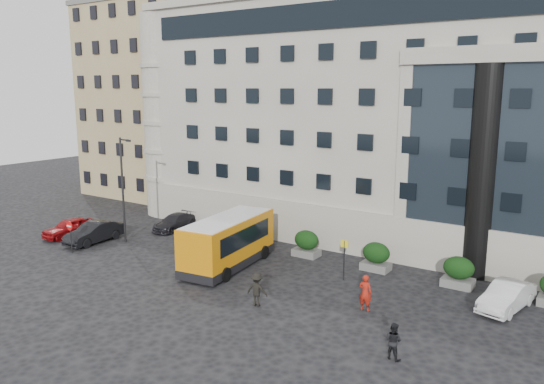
% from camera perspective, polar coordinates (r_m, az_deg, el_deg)
% --- Properties ---
extents(ground, '(120.00, 120.00, 0.00)m').
position_cam_1_polar(ground, '(32.10, -5.38, -10.06)').
color(ground, black).
rests_on(ground, ground).
extents(civic_building, '(44.00, 24.00, 18.00)m').
position_cam_1_polar(civic_building, '(46.96, 17.95, 7.45)').
color(civic_building, gray).
rests_on(civic_building, ground).
extents(entrance_column, '(1.80, 1.80, 13.00)m').
position_cam_1_polar(entrance_column, '(34.44, 21.74, 1.86)').
color(entrance_column, black).
rests_on(entrance_column, ground).
extents(apartment_near, '(14.00, 14.00, 20.00)m').
position_cam_1_polar(apartment_near, '(60.96, -11.13, 9.44)').
color(apartment_near, '#9A8459').
rests_on(apartment_near, ground).
extents(apartment_far, '(13.00, 13.00, 22.00)m').
position_cam_1_polar(apartment_far, '(76.51, -3.04, 10.68)').
color(apartment_far, '#83654C').
rests_on(apartment_far, ground).
extents(hedge_a, '(1.80, 1.26, 1.84)m').
position_cam_1_polar(hedge_a, '(39.99, -2.73, -4.32)').
color(hedge_a, '#575755').
rests_on(hedge_a, ground).
extents(hedge_b, '(1.80, 1.26, 1.84)m').
position_cam_1_polar(hedge_b, '(37.22, 3.73, -5.52)').
color(hedge_b, '#575755').
rests_on(hedge_b, ground).
extents(hedge_c, '(1.80, 1.26, 1.84)m').
position_cam_1_polar(hedge_c, '(35.00, 11.13, -6.79)').
color(hedge_c, '#575755').
rests_on(hedge_c, ground).
extents(hedge_d, '(1.80, 1.26, 1.84)m').
position_cam_1_polar(hedge_d, '(33.46, 19.42, -8.08)').
color(hedge_d, '#575755').
rests_on(hedge_d, ground).
extents(street_lamp, '(1.16, 0.18, 8.00)m').
position_cam_1_polar(street_lamp, '(41.18, -15.73, 0.63)').
color(street_lamp, '#262628').
rests_on(street_lamp, ground).
extents(bus_stop_sign, '(0.50, 0.08, 2.52)m').
position_cam_1_polar(bus_stop_sign, '(32.68, 7.78, -6.51)').
color(bus_stop_sign, '#262628').
rests_on(bus_stop_sign, ground).
extents(no_entry_sign, '(0.64, 0.16, 2.32)m').
position_cam_1_polar(no_entry_sign, '(40.20, -20.90, -3.91)').
color(no_entry_sign, '#262628').
rests_on(no_entry_sign, ground).
extents(minibus, '(3.68, 8.15, 3.28)m').
position_cam_1_polar(minibus, '(34.90, -4.74, -5.16)').
color(minibus, '#CB7609').
rests_on(minibus, ground).
extents(red_truck, '(3.49, 5.74, 2.88)m').
position_cam_1_polar(red_truck, '(56.01, -7.03, 0.65)').
color(red_truck, maroon).
rests_on(red_truck, ground).
extents(parked_car_a, '(2.06, 4.42, 1.47)m').
position_cam_1_polar(parked_car_a, '(44.95, -20.92, -3.58)').
color(parked_car_a, maroon).
rests_on(parked_car_a, ground).
extents(parked_car_b, '(1.94, 4.83, 1.56)m').
position_cam_1_polar(parked_car_b, '(42.58, -18.60, -4.15)').
color(parked_car_b, black).
rests_on(parked_car_b, ground).
extents(parked_car_c, '(2.15, 4.51, 1.27)m').
position_cam_1_polar(parked_car_c, '(44.81, -10.45, -3.19)').
color(parked_car_c, black).
rests_on(parked_car_c, ground).
extents(parked_car_d, '(2.75, 5.13, 1.37)m').
position_cam_1_polar(parked_car_d, '(51.40, -4.81, -1.14)').
color(parked_car_d, black).
rests_on(parked_car_d, ground).
extents(white_taxi, '(2.39, 4.62, 1.45)m').
position_cam_1_polar(white_taxi, '(31.20, 23.93, -10.22)').
color(white_taxi, silver).
rests_on(white_taxi, ground).
extents(pedestrian_a, '(0.74, 0.50, 1.98)m').
position_cam_1_polar(pedestrian_a, '(28.79, 10.01, -10.62)').
color(pedestrian_a, '#9F1C0F').
rests_on(pedestrian_a, ground).
extents(pedestrian_b, '(0.89, 0.74, 1.65)m').
position_cam_1_polar(pedestrian_b, '(24.37, 12.91, -15.34)').
color(pedestrian_b, black).
rests_on(pedestrian_b, ground).
extents(pedestrian_c, '(1.28, 0.87, 1.83)m').
position_cam_1_polar(pedestrian_c, '(29.00, -1.62, -10.45)').
color(pedestrian_c, black).
rests_on(pedestrian_c, ground).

